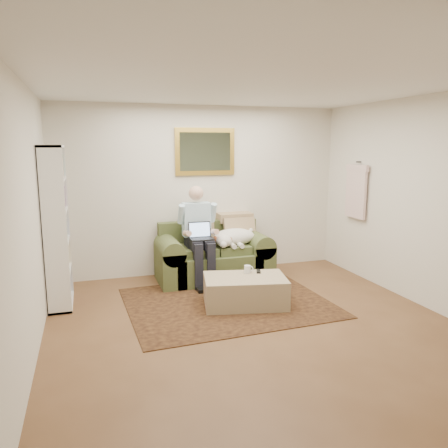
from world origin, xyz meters
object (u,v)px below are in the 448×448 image
sofa (213,260)px  coffee_mug (247,269)px  ottoman (245,291)px  bookshelf (56,227)px  seated_man (199,236)px  laptop (201,234)px  sleeping_dog (234,237)px

sofa → coffee_mug: size_ratio=16.84×
ottoman → bookshelf: bookshelf is taller
sofa → seated_man: bearing=-148.5°
laptop → coffee_mug: laptop is taller
ottoman → sleeping_dog: bearing=78.1°
seated_man → bookshelf: bearing=-171.5°
sofa → laptop: bearing=-139.0°
laptop → bookshelf: bearing=-173.4°
seated_man → bookshelf: 1.95m
coffee_mug → bookshelf: bearing=165.4°
seated_man → laptop: bearing=-90.0°
ottoman → laptop: bearing=108.1°
laptop → sleeping_dog: size_ratio=0.47×
bookshelf → laptop: bearing=6.6°
sleeping_dog → bookshelf: (-2.46, -0.35, 0.36)m
laptop → bookshelf: 1.93m
seated_man → ottoman: 1.21m
sleeping_dog → sofa: bearing=164.3°
sofa → sleeping_dog: (0.30, -0.09, 0.35)m
seated_man → sleeping_dog: (0.55, 0.07, -0.06)m
coffee_mug → sofa: bearing=98.4°
ottoman → bookshelf: size_ratio=0.51×
sofa → seated_man: (-0.25, -0.15, 0.42)m
bookshelf → sleeping_dog: bearing=8.2°
sleeping_dog → coffee_mug: (-0.15, -0.96, -0.23)m
sofa → coffee_mug: sofa is taller
seated_man → coffee_mug: size_ratio=14.17×
seated_man → laptop: size_ratio=4.33×
sofa → bookshelf: size_ratio=0.84×
coffee_mug → bookshelf: 2.46m
seated_man → coffee_mug: (0.41, -0.89, -0.29)m
seated_man → ottoman: seated_man is taller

